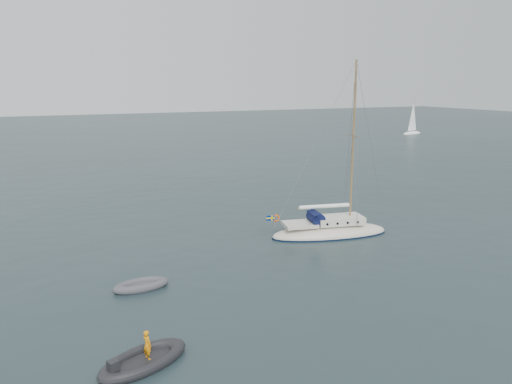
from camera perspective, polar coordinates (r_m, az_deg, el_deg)
name	(u,v)px	position (r m, az deg, el deg)	size (l,w,h in m)	color
ground	(294,252)	(31.62, 4.38, -6.85)	(300.00, 300.00, 0.00)	black
sailboat	(330,222)	(34.97, 8.46, -3.44)	(8.74, 2.62, 12.44)	beige
dinghy	(141,285)	(26.81, -13.01, -10.35)	(2.92, 1.32, 0.42)	#46454A
rib	(143,360)	(20.21, -12.79, -18.20)	(3.77, 1.71, 1.36)	black
distant_yacht_b	(413,118)	(109.33, 17.48, 8.02)	(5.57, 2.97, 7.37)	white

